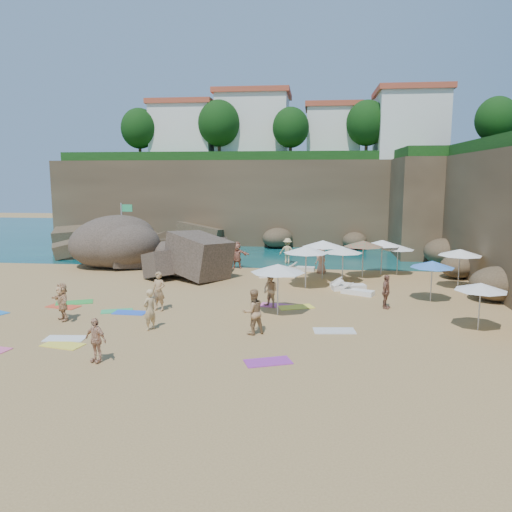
# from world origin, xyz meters

# --- Properties ---
(ground) EXTENTS (120.00, 120.00, 0.00)m
(ground) POSITION_xyz_m (0.00, 0.00, 0.00)
(ground) COLOR tan
(ground) RESTS_ON ground
(seawater) EXTENTS (120.00, 120.00, 0.00)m
(seawater) POSITION_xyz_m (0.00, 30.00, 0.00)
(seawater) COLOR #0C4751
(seawater) RESTS_ON ground
(cliff_back) EXTENTS (44.00, 8.00, 8.00)m
(cliff_back) POSITION_xyz_m (2.00, 25.00, 4.00)
(cliff_back) COLOR brown
(cliff_back) RESTS_ON ground
(cliff_corner) EXTENTS (10.00, 12.00, 8.00)m
(cliff_corner) POSITION_xyz_m (17.00, 20.00, 4.00)
(cliff_corner) COLOR brown
(cliff_corner) RESTS_ON ground
(rock_promontory) EXTENTS (12.00, 7.00, 2.00)m
(rock_promontory) POSITION_xyz_m (-11.00, 16.00, 0.00)
(rock_promontory) COLOR brown
(rock_promontory) RESTS_ON ground
(clifftop_buildings) EXTENTS (28.48, 9.48, 7.00)m
(clifftop_buildings) POSITION_xyz_m (2.96, 25.79, 11.24)
(clifftop_buildings) COLOR white
(clifftop_buildings) RESTS_ON cliff_back
(clifftop_trees) EXTENTS (35.60, 23.82, 4.40)m
(clifftop_trees) POSITION_xyz_m (4.78, 19.52, 11.26)
(clifftop_trees) COLOR #11380F
(clifftop_trees) RESTS_ON ground
(marina_masts) EXTENTS (3.10, 0.10, 6.00)m
(marina_masts) POSITION_xyz_m (-16.50, 30.00, 3.00)
(marina_masts) COLOR white
(marina_masts) RESTS_ON ground
(rock_outcrop) EXTENTS (10.93, 9.66, 3.63)m
(rock_outcrop) POSITION_xyz_m (-5.44, 8.41, 0.00)
(rock_outcrop) COLOR brown
(rock_outcrop) RESTS_ON ground
(flag_pole) EXTENTS (0.90, 0.14, 4.59)m
(flag_pole) POSITION_xyz_m (-8.61, 10.23, 2.93)
(flag_pole) COLOR silver
(flag_pole) RESTS_ON ground
(parasol_0) EXTENTS (2.63, 2.63, 2.49)m
(parasol_0) POSITION_xyz_m (5.87, 6.72, 2.28)
(parasol_0) COLOR silver
(parasol_0) RESTS_ON ground
(parasol_1) EXTENTS (2.39, 2.39, 2.26)m
(parasol_1) POSITION_xyz_m (7.07, 5.53, 2.07)
(parasol_1) COLOR silver
(parasol_1) RESTS_ON ground
(parasol_2) EXTENTS (2.46, 2.46, 2.33)m
(parasol_2) POSITION_xyz_m (9.81, 8.62, 2.14)
(parasol_2) COLOR silver
(parasol_2) RESTS_ON ground
(parasol_4) EXTENTS (2.15, 2.15, 2.03)m
(parasol_4) POSITION_xyz_m (10.85, 8.58, 1.86)
(parasol_4) COLOR silver
(parasol_4) RESTS_ON ground
(parasol_5) EXTENTS (2.64, 2.64, 2.50)m
(parasol_5) POSITION_xyz_m (4.84, 3.89, 2.29)
(parasol_5) COLOR silver
(parasol_5) RESTS_ON ground
(parasol_6) EXTENTS (2.57, 2.57, 2.43)m
(parasol_6) POSITION_xyz_m (8.45, 7.34, 2.23)
(parasol_6) COLOR silver
(parasol_6) RESTS_ON ground
(parasol_7) EXTENTS (2.41, 2.41, 2.28)m
(parasol_7) POSITION_xyz_m (4.82, 5.02, 2.09)
(parasol_7) COLOR silver
(parasol_7) RESTS_ON ground
(parasol_8) EXTENTS (2.48, 2.48, 2.34)m
(parasol_8) POSITION_xyz_m (13.72, 4.73, 2.15)
(parasol_8) COLOR silver
(parasol_8) RESTS_ON ground
(parasol_9) EXTENTS (2.59, 2.59, 2.44)m
(parasol_9) POSITION_xyz_m (3.61, -2.03, 2.24)
(parasol_9) COLOR silver
(parasol_9) RESTS_ON ground
(parasol_10) EXTENTS (2.28, 2.28, 2.15)m
(parasol_10) POSITION_xyz_m (11.43, 1.47, 1.98)
(parasol_10) COLOR silver
(parasol_10) RESTS_ON ground
(parasol_11) EXTENTS (2.18, 2.18, 2.06)m
(parasol_11) POSITION_xyz_m (12.30, -3.47, 1.89)
(parasol_11) COLOR silver
(parasol_11) RESTS_ON ground
(lounger_0) EXTENTS (1.96, 0.89, 0.29)m
(lounger_0) POSITION_xyz_m (3.29, 7.20, 0.15)
(lounger_0) COLOR white
(lounger_0) RESTS_ON ground
(lounger_1) EXTENTS (1.89, 1.35, 0.28)m
(lounger_1) POSITION_xyz_m (7.22, 4.16, 0.14)
(lounger_1) COLOR white
(lounger_1) RESTS_ON ground
(lounger_2) EXTENTS (1.86, 0.84, 0.28)m
(lounger_2) POSITION_xyz_m (4.50, 9.41, 0.14)
(lounger_2) COLOR silver
(lounger_2) RESTS_ON ground
(lounger_3) EXTENTS (1.62, 0.90, 0.24)m
(lounger_3) POSITION_xyz_m (2.51, 6.87, 0.12)
(lounger_3) COLOR white
(lounger_3) RESTS_ON ground
(lounger_4) EXTENTS (1.88, 1.36, 0.28)m
(lounger_4) POSITION_xyz_m (7.75, 2.56, 0.14)
(lounger_4) COLOR white
(lounger_4) RESTS_ON ground
(lounger_5) EXTENTS (2.05, 1.11, 0.30)m
(lounger_5) POSITION_xyz_m (7.34, 3.68, 0.15)
(lounger_5) COLOR white
(lounger_5) RESTS_ON ground
(towel_3) EXTENTS (2.04, 1.57, 0.03)m
(towel_3) POSITION_xyz_m (-7.06, -0.99, 0.02)
(towel_3) COLOR green
(towel_3) RESTS_ON ground
(towel_4) EXTENTS (1.73, 1.12, 0.03)m
(towel_4) POSITION_xyz_m (-4.40, -7.34, 0.01)
(towel_4) COLOR #FFE943
(towel_4) RESTS_ON ground
(towel_5) EXTENTS (1.68, 0.95, 0.03)m
(towel_5) POSITION_xyz_m (-4.69, -6.59, 0.01)
(towel_5) COLOR white
(towel_5) RESTS_ON ground
(towel_6) EXTENTS (1.82, 1.35, 0.03)m
(towel_6) POSITION_xyz_m (3.70, -8.22, 0.01)
(towel_6) COLOR purple
(towel_6) RESTS_ON ground
(towel_7) EXTENTS (1.78, 1.18, 0.03)m
(towel_7) POSITION_xyz_m (-7.24, -1.81, 0.01)
(towel_7) COLOR #E84829
(towel_7) RESTS_ON ground
(towel_8) EXTENTS (1.60, 0.85, 0.03)m
(towel_8) POSITION_xyz_m (-3.49, -2.54, 0.01)
(towel_8) COLOR blue
(towel_8) RESTS_ON ground
(towel_9) EXTENTS (1.80, 1.10, 0.03)m
(towel_9) POSITION_xyz_m (3.43, -0.40, 0.01)
(towel_9) COLOR pink
(towel_9) RESTS_ON ground
(towel_11) EXTENTS (1.67, 1.22, 0.03)m
(towel_11) POSITION_xyz_m (-4.23, -2.32, 0.01)
(towel_11) COLOR #32B263
(towel_11) RESTS_ON ground
(towel_12) EXTENTS (1.95, 1.45, 0.03)m
(towel_12) POSITION_xyz_m (4.42, -0.59, 0.02)
(towel_12) COLOR #F5EA40
(towel_12) RESTS_ON ground
(towel_13) EXTENTS (1.83, 1.05, 0.03)m
(towel_13) POSITION_xyz_m (6.18, -4.32, 0.02)
(towel_13) COLOR silver
(towel_13) RESTS_ON ground
(person_stand_1) EXTENTS (1.17, 1.11, 1.91)m
(person_stand_1) POSITION_xyz_m (2.80, -5.10, 0.95)
(person_stand_1) COLOR tan
(person_stand_1) RESTS_ON ground
(person_stand_2) EXTENTS (1.31, 0.69, 1.93)m
(person_stand_2) POSITION_xyz_m (3.35, 12.14, 0.96)
(person_stand_2) COLOR tan
(person_stand_2) RESTS_ON ground
(person_stand_3) EXTENTS (0.77, 1.08, 1.70)m
(person_stand_3) POSITION_xyz_m (8.87, -0.31, 0.85)
(person_stand_3) COLOR #8D5C46
(person_stand_3) RESTS_ON ground
(person_stand_4) EXTENTS (0.95, 0.99, 1.82)m
(person_stand_4) POSITION_xyz_m (5.81, 8.54, 0.91)
(person_stand_4) COLOR tan
(person_stand_4) RESTS_ON ground
(person_stand_5) EXTENTS (1.83, 0.66, 1.93)m
(person_stand_5) POSITION_xyz_m (-0.13, 9.73, 0.97)
(person_stand_5) COLOR tan
(person_stand_5) RESTS_ON ground
(person_stand_6) EXTENTS (0.68, 0.77, 1.78)m
(person_stand_6) POSITION_xyz_m (-1.66, -5.01, 0.89)
(person_stand_6) COLOR tan
(person_stand_6) RESTS_ON ground
(person_lie_1) EXTENTS (1.43, 1.80, 0.38)m
(person_lie_1) POSITION_xyz_m (-2.33, -8.90, 0.19)
(person_lie_1) COLOR tan
(person_lie_1) RESTS_ON ground
(person_lie_3) EXTENTS (2.33, 2.33, 0.46)m
(person_lie_3) POSITION_xyz_m (-6.05, -4.12, 0.23)
(person_lie_3) COLOR tan
(person_lie_3) RESTS_ON ground
(person_lie_4) EXTENTS (1.11, 2.00, 0.45)m
(person_lie_4) POSITION_xyz_m (-2.20, -1.97, 0.23)
(person_lie_4) COLOR #AB8255
(person_lie_4) RESTS_ON ground
(person_lie_5) EXTENTS (1.63, 1.82, 0.63)m
(person_lie_5) POSITION_xyz_m (3.15, -0.75, 0.31)
(person_lie_5) COLOR tan
(person_lie_5) RESTS_ON ground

